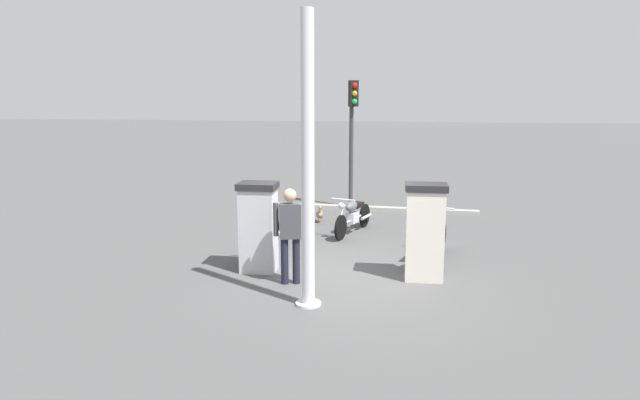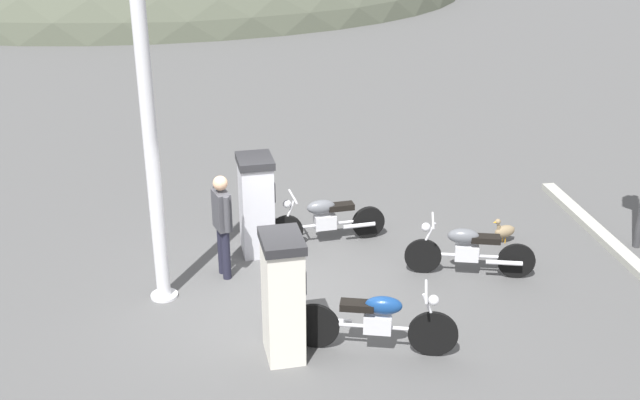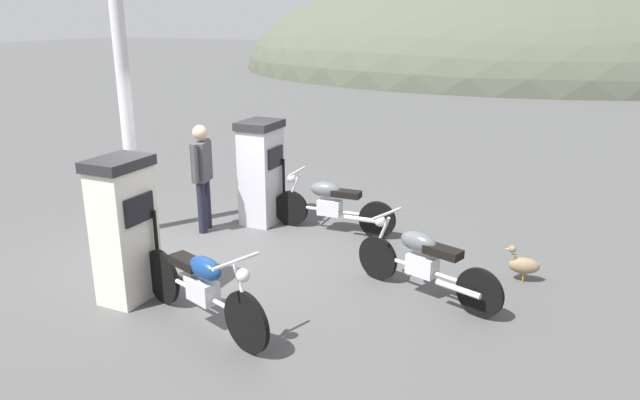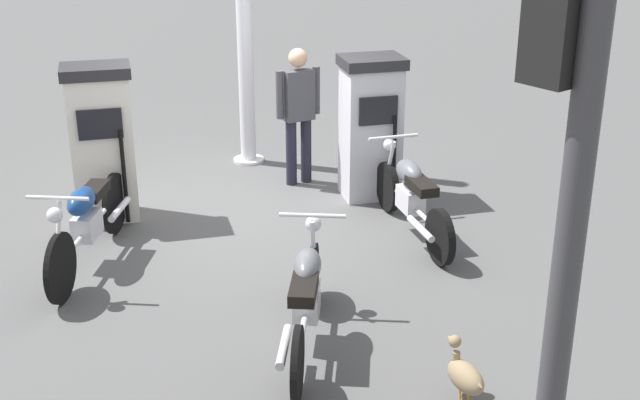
{
  "view_description": "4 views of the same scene",
  "coord_description": "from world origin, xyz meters",
  "px_view_note": "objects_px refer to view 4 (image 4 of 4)",
  "views": [
    {
      "loc": [
        -9.74,
        -1.21,
        3.2
      ],
      "look_at": [
        0.61,
        0.48,
        1.22
      ],
      "focal_mm": 31.17,
      "sensor_mm": 36.0,
      "label": 1
    },
    {
      "loc": [
        -1.3,
        -9.97,
        5.89
      ],
      "look_at": [
        0.68,
        0.49,
        1.28
      ],
      "focal_mm": 43.62,
      "sensor_mm": 36.0,
      "label": 2
    },
    {
      "loc": [
        4.67,
        -6.27,
        3.24
      ],
      "look_at": [
        1.38,
        0.45,
        0.89
      ],
      "focal_mm": 33.35,
      "sensor_mm": 36.0,
      "label": 3
    },
    {
      "loc": [
        8.77,
        -1.14,
        3.66
      ],
      "look_at": [
        1.58,
        0.5,
        0.71
      ],
      "focal_mm": 47.45,
      "sensor_mm": 36.0,
      "label": 4
    }
  ],
  "objects_px": {
    "motorcycle_far_pump": "(411,196)",
    "fuel_pump_near": "(102,143)",
    "attendant_person": "(298,108)",
    "motorcycle_near_pump": "(87,219)",
    "roadside_traffic_light": "(559,191)",
    "wandering_duck": "(465,375)",
    "fuel_pump_far": "(371,127)",
    "motorcycle_extra": "(306,294)"
  },
  "relations": [
    {
      "from": "motorcycle_far_pump",
      "to": "wandering_duck",
      "type": "distance_m",
      "value": 3.01
    },
    {
      "from": "roadside_traffic_light",
      "to": "wandering_duck",
      "type": "bearing_deg",
      "value": 163.91
    },
    {
      "from": "fuel_pump_near",
      "to": "fuel_pump_far",
      "type": "distance_m",
      "value": 3.0
    },
    {
      "from": "motorcycle_near_pump",
      "to": "motorcycle_extra",
      "type": "bearing_deg",
      "value": 42.5
    },
    {
      "from": "attendant_person",
      "to": "roadside_traffic_light",
      "type": "distance_m",
      "value": 6.95
    },
    {
      "from": "fuel_pump_near",
      "to": "motorcycle_extra",
      "type": "bearing_deg",
      "value": 27.07
    },
    {
      "from": "motorcycle_near_pump",
      "to": "motorcycle_far_pump",
      "type": "xyz_separation_m",
      "value": [
        -0.02,
        3.27,
        -0.05
      ]
    },
    {
      "from": "fuel_pump_near",
      "to": "motorcycle_near_pump",
      "type": "xyz_separation_m",
      "value": [
        1.19,
        -0.16,
        -0.38
      ]
    },
    {
      "from": "fuel_pump_near",
      "to": "fuel_pump_far",
      "type": "height_order",
      "value": "fuel_pump_near"
    },
    {
      "from": "fuel_pump_far",
      "to": "attendant_person",
      "type": "relative_size",
      "value": 1.0
    },
    {
      "from": "fuel_pump_far",
      "to": "motorcycle_near_pump",
      "type": "bearing_deg",
      "value": -69.38
    },
    {
      "from": "fuel_pump_far",
      "to": "wandering_duck",
      "type": "bearing_deg",
      "value": -6.42
    },
    {
      "from": "fuel_pump_near",
      "to": "fuel_pump_far",
      "type": "relative_size",
      "value": 1.03
    },
    {
      "from": "motorcycle_near_pump",
      "to": "motorcycle_far_pump",
      "type": "relative_size",
      "value": 1.05
    },
    {
      "from": "fuel_pump_near",
      "to": "motorcycle_near_pump",
      "type": "distance_m",
      "value": 1.26
    },
    {
      "from": "wandering_duck",
      "to": "motorcycle_far_pump",
      "type": "bearing_deg",
      "value": 168.99
    },
    {
      "from": "fuel_pump_near",
      "to": "motorcycle_far_pump",
      "type": "distance_m",
      "value": 3.35
    },
    {
      "from": "fuel_pump_near",
      "to": "motorcycle_extra",
      "type": "height_order",
      "value": "fuel_pump_near"
    },
    {
      "from": "motorcycle_extra",
      "to": "motorcycle_near_pump",
      "type": "bearing_deg",
      "value": -137.5
    },
    {
      "from": "fuel_pump_far",
      "to": "wandering_duck",
      "type": "relative_size",
      "value": 3.54
    },
    {
      "from": "fuel_pump_far",
      "to": "motorcycle_near_pump",
      "type": "xyz_separation_m",
      "value": [
        1.19,
        -3.16,
        -0.36
      ]
    },
    {
      "from": "motorcycle_far_pump",
      "to": "roadside_traffic_light",
      "type": "distance_m",
      "value": 5.53
    },
    {
      "from": "attendant_person",
      "to": "wandering_duck",
      "type": "height_order",
      "value": "attendant_person"
    },
    {
      "from": "motorcycle_extra",
      "to": "roadside_traffic_light",
      "type": "height_order",
      "value": "roadside_traffic_light"
    },
    {
      "from": "fuel_pump_near",
      "to": "attendant_person",
      "type": "xyz_separation_m",
      "value": [
        -0.6,
        2.27,
        0.09
      ]
    },
    {
      "from": "motorcycle_near_pump",
      "to": "attendant_person",
      "type": "distance_m",
      "value": 3.06
    },
    {
      "from": "motorcycle_extra",
      "to": "wandering_duck",
      "type": "relative_size",
      "value": 4.13
    },
    {
      "from": "fuel_pump_far",
      "to": "motorcycle_extra",
      "type": "xyz_separation_m",
      "value": [
        3.09,
        -1.42,
        -0.38
      ]
    },
    {
      "from": "motorcycle_far_pump",
      "to": "wandering_duck",
      "type": "relative_size",
      "value": 4.27
    },
    {
      "from": "fuel_pump_near",
      "to": "motorcycle_extra",
      "type": "relative_size",
      "value": 0.89
    },
    {
      "from": "attendant_person",
      "to": "roadside_traffic_light",
      "type": "height_order",
      "value": "roadside_traffic_light"
    },
    {
      "from": "fuel_pump_near",
      "to": "motorcycle_far_pump",
      "type": "xyz_separation_m",
      "value": [
        1.17,
        3.11,
        -0.43
      ]
    },
    {
      "from": "fuel_pump_near",
      "to": "roadside_traffic_light",
      "type": "bearing_deg",
      "value": 17.42
    },
    {
      "from": "motorcycle_far_pump",
      "to": "motorcycle_near_pump",
      "type": "bearing_deg",
      "value": -89.65
    },
    {
      "from": "motorcycle_far_pump",
      "to": "fuel_pump_far",
      "type": "bearing_deg",
      "value": -174.62
    },
    {
      "from": "motorcycle_far_pump",
      "to": "wandering_duck",
      "type": "height_order",
      "value": "motorcycle_far_pump"
    },
    {
      "from": "fuel_pump_near",
      "to": "motorcycle_near_pump",
      "type": "height_order",
      "value": "fuel_pump_near"
    },
    {
      "from": "motorcycle_near_pump",
      "to": "attendant_person",
      "type": "relative_size",
      "value": 1.26
    },
    {
      "from": "fuel_pump_near",
      "to": "wandering_duck",
      "type": "bearing_deg",
      "value": 31.59
    },
    {
      "from": "motorcycle_near_pump",
      "to": "attendant_person",
      "type": "bearing_deg",
      "value": 126.32
    },
    {
      "from": "motorcycle_far_pump",
      "to": "fuel_pump_near",
      "type": "bearing_deg",
      "value": -110.62
    },
    {
      "from": "attendant_person",
      "to": "motorcycle_near_pump",
      "type": "bearing_deg",
      "value": -53.68
    }
  ]
}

